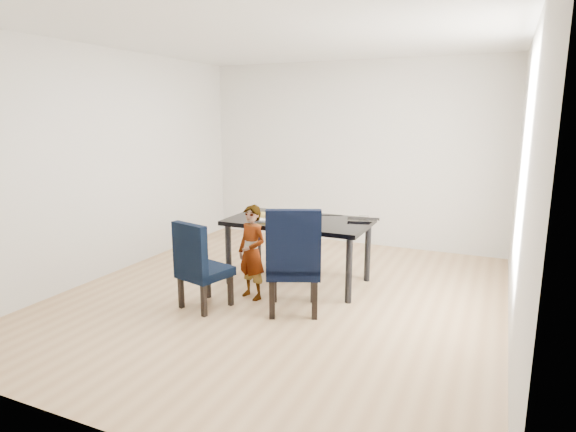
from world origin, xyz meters
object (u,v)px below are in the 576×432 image
at_px(dining_table, 299,251).
at_px(chair_right, 294,259).
at_px(child, 252,252).
at_px(laptop, 364,219).
at_px(chair_left, 205,264).
at_px(plate, 263,218).

bearing_deg(dining_table, chair_right, -70.55).
distance_m(dining_table, child, 0.71).
bearing_deg(laptop, dining_table, 9.08).
bearing_deg(chair_right, dining_table, 86.41).
height_order(chair_left, child, child).
bearing_deg(chair_right, laptop, 46.21).
relative_size(chair_right, plate, 4.29).
distance_m(chair_left, chair_right, 0.90).
relative_size(chair_left, chair_right, 0.84).
distance_m(chair_left, plate, 1.00).
height_order(child, laptop, child).
relative_size(dining_table, child, 1.59).
relative_size(chair_right, child, 1.06).
height_order(plate, laptop, laptop).
distance_m(child, plate, 0.59).
distance_m(dining_table, laptop, 0.83).
distance_m(dining_table, chair_left, 1.21).
xyz_separation_m(dining_table, chair_left, (-0.57, -1.06, 0.08)).
height_order(dining_table, chair_left, chair_left).
relative_size(dining_table, chair_left, 1.78).
height_order(chair_left, chair_right, chair_right).
distance_m(child, laptop, 1.35).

